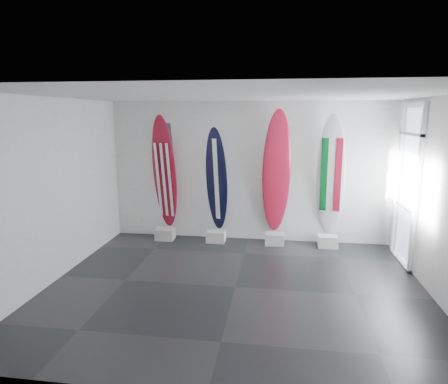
% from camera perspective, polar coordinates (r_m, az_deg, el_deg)
% --- Properties ---
extents(floor, '(6.00, 6.00, 0.00)m').
position_cam_1_polar(floor, '(6.39, 1.68, -13.84)').
color(floor, black).
rests_on(floor, ground).
extents(ceiling, '(6.00, 6.00, 0.00)m').
position_cam_1_polar(ceiling, '(5.78, 1.85, 14.14)').
color(ceiling, white).
rests_on(ceiling, wall_back).
extents(wall_back, '(6.00, 0.00, 6.00)m').
position_cam_1_polar(wall_back, '(8.36, 3.68, 2.95)').
color(wall_back, silver).
rests_on(wall_back, ground).
extents(wall_front, '(6.00, 0.00, 6.00)m').
position_cam_1_polar(wall_front, '(3.52, -2.86, -8.91)').
color(wall_front, silver).
rests_on(wall_front, ground).
extents(wall_left, '(0.00, 5.00, 5.00)m').
position_cam_1_polar(wall_left, '(6.91, -23.81, 0.22)').
color(wall_left, silver).
rests_on(wall_left, ground).
extents(wall_right, '(0.00, 5.00, 5.00)m').
position_cam_1_polar(wall_right, '(6.33, 29.88, -1.28)').
color(wall_right, silver).
rests_on(wall_right, ground).
extents(display_block_usa, '(0.40, 0.30, 0.24)m').
position_cam_1_polar(display_block_usa, '(8.69, -8.69, -6.17)').
color(display_block_usa, silver).
rests_on(display_block_usa, floor).
extents(surfboard_usa, '(0.64, 0.50, 2.49)m').
position_cam_1_polar(surfboard_usa, '(8.48, -8.77, 2.83)').
color(surfboard_usa, maroon).
rests_on(surfboard_usa, display_block_usa).
extents(display_block_navy, '(0.40, 0.30, 0.24)m').
position_cam_1_polar(display_block_navy, '(8.44, -1.19, -6.57)').
color(display_block_navy, silver).
rests_on(display_block_navy, floor).
extents(surfboard_navy, '(0.58, 0.45, 2.24)m').
position_cam_1_polar(surfboard_navy, '(8.24, -1.11, 1.84)').
color(surfboard_navy, black).
rests_on(surfboard_navy, display_block_navy).
extents(display_block_swiss, '(0.40, 0.30, 0.24)m').
position_cam_1_polar(display_block_swiss, '(8.34, 7.50, -6.90)').
color(display_block_swiss, silver).
rests_on(display_block_swiss, floor).
extents(surfboard_swiss, '(0.64, 0.45, 2.61)m').
position_cam_1_polar(surfboard_swiss, '(8.11, 7.77, 2.90)').
color(surfboard_swiss, maroon).
rests_on(surfboard_swiss, display_block_swiss).
extents(display_block_italy, '(0.40, 0.30, 0.24)m').
position_cam_1_polar(display_block_italy, '(8.40, 15.06, -7.05)').
color(display_block_italy, silver).
rests_on(display_block_italy, floor).
extents(surfboard_italy, '(0.64, 0.56, 2.52)m').
position_cam_1_polar(surfboard_italy, '(8.18, 15.47, 2.35)').
color(surfboard_italy, white).
rests_on(surfboard_italy, display_block_italy).
extents(wall_outlet, '(0.09, 0.02, 0.13)m').
position_cam_1_polar(wall_outlet, '(9.10, -12.03, -3.98)').
color(wall_outlet, silver).
rests_on(wall_outlet, wall_back).
extents(glass_door, '(0.12, 1.16, 2.85)m').
position_cam_1_polar(glass_door, '(7.76, 25.49, 0.65)').
color(glass_door, white).
rests_on(glass_door, floor).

